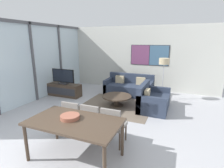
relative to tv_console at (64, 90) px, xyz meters
The scene contains 14 objects.
wall_back 3.44m from the tv_console, 42.93° to the left, with size 7.02×0.09×2.80m.
window_wall_left 1.65m from the tv_console, 129.70° to the right, with size 0.07×6.00×2.80m.
area_rug 2.38m from the tv_console, ahead, with size 2.36×2.02×0.01m.
tv_console is the anchor object (origin of this frame).
television 0.54m from the tv_console, 90.00° to the left, with size 0.99×0.20×0.59m.
sofa_main 2.65m from the tv_console, 27.44° to the left, with size 1.92×0.88×0.82m.
sofa_side 3.50m from the tv_console, ahead, with size 0.88×1.35×0.82m.
coffee_table 2.36m from the tv_console, ahead, with size 0.99×0.99×0.35m.
dining_table 4.06m from the tv_console, 49.65° to the right, with size 1.69×0.93×0.77m.
dining_chair_left 3.22m from the tv_console, 48.41° to the right, with size 0.46×0.46×0.86m.
dining_chair_centre 3.55m from the tv_console, 42.54° to the right, with size 0.46×0.46×0.86m.
dining_chair_right 3.93m from the tv_console, 37.93° to the right, with size 0.46×0.46×0.86m.
fruit_bowl 3.96m from the tv_console, 50.58° to the right, with size 0.35×0.35×0.07m.
floor_lamp 3.99m from the tv_console, 15.92° to the left, with size 0.37×0.37×1.55m.
Camera 1 is at (2.00, -1.70, 2.18)m, focal length 28.00 mm.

